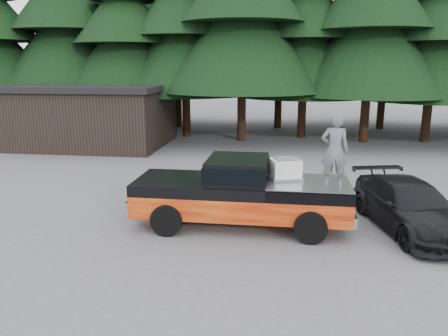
# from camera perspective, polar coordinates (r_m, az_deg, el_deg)

# --- Properties ---
(ground) EXTENTS (120.00, 120.00, 0.00)m
(ground) POSITION_cam_1_polar(r_m,az_deg,el_deg) (11.67, -0.07, -8.69)
(ground) COLOR #505053
(ground) RESTS_ON ground
(pickup_truck) EXTENTS (6.00, 2.04, 1.33)m
(pickup_truck) POSITION_cam_1_polar(r_m,az_deg,el_deg) (12.10, 2.24, -4.54)
(pickup_truck) COLOR orange
(pickup_truck) RESTS_ON ground
(truck_cab) EXTENTS (1.66, 1.90, 0.59)m
(truck_cab) POSITION_cam_1_polar(r_m,az_deg,el_deg) (11.84, 1.80, -0.10)
(truck_cab) COLOR black
(truck_cab) RESTS_ON pickup_truck
(air_compressor) EXTENTS (0.92, 0.84, 0.52)m
(air_compressor) POSITION_cam_1_polar(r_m,az_deg,el_deg) (12.01, 8.01, -0.20)
(air_compressor) COLOR silver
(air_compressor) RESTS_ON pickup_truck
(man_on_bed) EXTENTS (0.72, 0.50, 1.89)m
(man_on_bed) POSITION_cam_1_polar(r_m,az_deg,el_deg) (11.40, 14.25, 2.28)
(man_on_bed) COLOR #54585B
(man_on_bed) RESTS_ON pickup_truck
(parked_car) EXTENTS (2.84, 4.82, 1.31)m
(parked_car) POSITION_cam_1_polar(r_m,az_deg,el_deg) (12.87, 23.08, -4.58)
(parked_car) COLOR black
(parked_car) RESTS_ON ground
(utility_building) EXTENTS (8.40, 6.40, 3.30)m
(utility_building) POSITION_cam_1_polar(r_m,az_deg,el_deg) (25.17, -16.87, 6.69)
(utility_building) COLOR black
(utility_building) RESTS_ON ground
(treeline) EXTENTS (60.15, 16.05, 17.50)m
(treeline) POSITION_cam_1_polar(r_m,az_deg,el_deg) (28.11, 6.10, 20.23)
(treeline) COLOR black
(treeline) RESTS_ON ground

